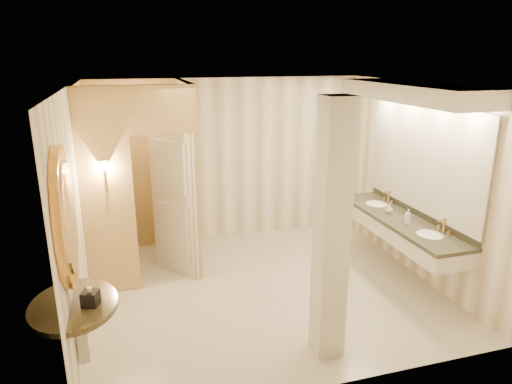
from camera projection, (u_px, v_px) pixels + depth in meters
floor at (264, 288)px, 6.21m from camera, size 4.50×4.50×0.00m
ceiling at (265, 85)px, 5.42m from camera, size 4.50×4.50×0.00m
wall_back at (229, 160)px, 7.65m from camera, size 4.50×0.02×2.70m
wall_front at (332, 258)px, 3.98m from camera, size 4.50×0.02×2.70m
wall_left at (77, 210)px, 5.21m from camera, size 0.02×4.00×2.70m
wall_right at (417, 180)px, 6.42m from camera, size 0.02×4.00×2.70m
toilet_closet at (167, 179)px, 6.38m from camera, size 1.50×1.55×2.70m
wall_sconce at (104, 167)px, 5.58m from camera, size 0.14×0.14×0.42m
vanity at (408, 165)px, 6.14m from camera, size 0.75×2.57×2.09m
console_shelf at (69, 256)px, 4.03m from camera, size 0.98×0.98×1.94m
pillar at (332, 233)px, 4.53m from camera, size 0.29×0.29×2.70m
tissue_box at (90, 298)px, 4.11m from camera, size 0.18×0.18×0.14m
toilet at (113, 237)px, 7.08m from camera, size 0.53×0.73×0.67m
soap_bottle_a at (407, 217)px, 6.21m from camera, size 0.06×0.06×0.12m
soap_bottle_b at (389, 209)px, 6.50m from camera, size 0.11×0.11×0.13m
soap_bottle_c at (408, 217)px, 6.07m from camera, size 0.10×0.10×0.21m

